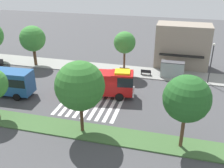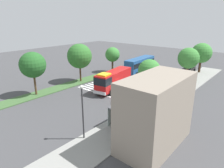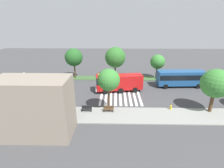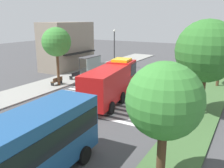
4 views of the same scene
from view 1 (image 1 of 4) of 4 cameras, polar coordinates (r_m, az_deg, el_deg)
ground_plane at (r=34.56m, az=-0.82°, el=-2.69°), size 120.00×120.00×0.00m
sidewalk at (r=42.76m, az=2.51°, el=3.00°), size 60.00×4.68×0.14m
median_strip at (r=27.64m, az=-5.59°, el=-10.44°), size 60.00×3.00×0.14m
crosswalk at (r=34.96m, az=-3.25°, el=-2.38°), size 7.65×12.56×0.01m
fire_truck at (r=33.78m, az=-2.53°, el=0.40°), size 9.73×3.87×3.72m
bus_stop_shelter at (r=40.34m, az=13.27°, el=3.73°), size 3.50×1.40×2.46m
bench_near_shelter at (r=41.06m, az=7.53°, el=2.63°), size 1.60×0.50×0.90m
bench_west_of_shelter at (r=41.57m, az=2.85°, el=3.10°), size 1.60×0.50×0.90m
street_lamp at (r=39.37m, az=21.21°, el=5.00°), size 0.36×0.36×6.05m
storefront_building at (r=45.07m, az=15.31°, el=8.13°), size 8.75×5.18×7.34m
sidewalk_tree_west at (r=45.71m, az=-17.21°, el=9.57°), size 4.30×4.30×6.81m
sidewalk_tree_center at (r=39.78m, az=2.82°, el=9.14°), size 3.35×3.35×6.79m
median_tree_west at (r=25.14m, az=-7.14°, el=-0.40°), size 4.94×4.94×7.68m
median_tree_center at (r=23.63m, az=16.27°, el=-3.15°), size 4.29×4.29×7.31m
fire_hydrant at (r=43.85m, az=-10.21°, el=3.77°), size 0.28×0.28×0.70m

